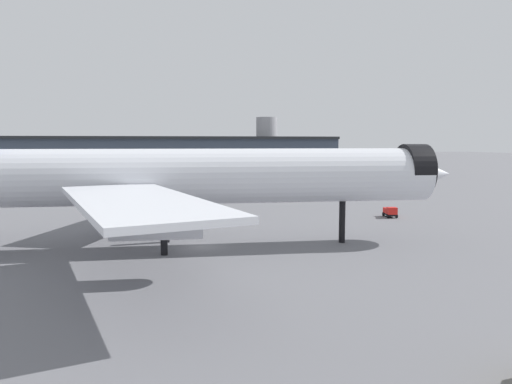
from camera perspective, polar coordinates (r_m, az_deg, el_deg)
name	(u,v)px	position (r m, az deg, el deg)	size (l,w,h in m)	color
ground	(202,247)	(61.30, -6.41, -6.50)	(900.00, 900.00, 0.00)	slate
airliner_near_gate	(186,178)	(60.00, -8.29, 1.68)	(70.05, 63.11, 19.92)	silver
airliner_far_taxiway	(226,167)	(170.83, -3.58, 2.96)	(33.99, 30.61, 9.50)	silver
terminal_building	(145,153)	(230.84, -13.01, 4.55)	(186.44, 52.39, 25.06)	#3D4756
baggage_tug_wing	(390,212)	(87.58, 15.64, -2.26)	(2.59, 3.51, 1.85)	black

